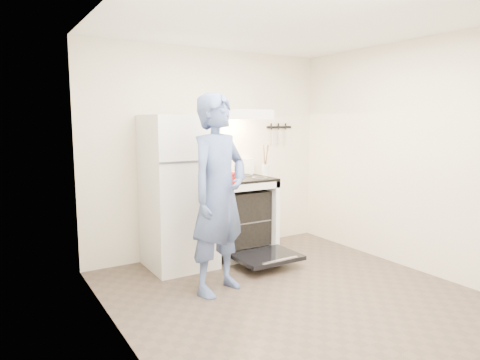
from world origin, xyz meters
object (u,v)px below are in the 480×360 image
(stove_body, at_px, (239,217))
(dutch_oven, at_px, (226,179))
(tea_kettle, at_px, (218,165))
(person, at_px, (219,195))
(refrigerator, at_px, (178,192))

(stove_body, relative_size, dutch_oven, 2.74)
(stove_body, relative_size, tea_kettle, 3.17)
(stove_body, distance_m, tea_kettle, 0.69)
(stove_body, xyz_separation_m, tea_kettle, (-0.18, 0.22, 0.64))
(person, bearing_deg, tea_kettle, 41.48)
(dutch_oven, bearing_deg, person, -128.87)
(person, height_order, dutch_oven, person)
(tea_kettle, xyz_separation_m, person, (-0.59, -1.12, -0.15))
(stove_body, height_order, person, person)
(person, bearing_deg, refrigerator, 72.08)
(tea_kettle, bearing_deg, person, -118.08)
(refrigerator, height_order, dutch_oven, refrigerator)
(refrigerator, height_order, stove_body, refrigerator)
(stove_body, relative_size, person, 0.49)
(tea_kettle, distance_m, person, 1.27)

